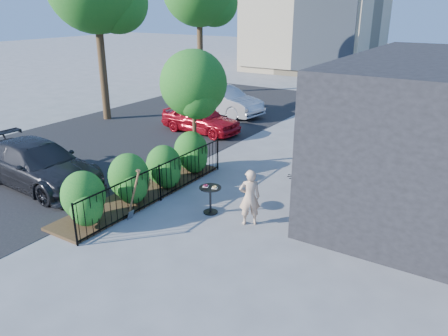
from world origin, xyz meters
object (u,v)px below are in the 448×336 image
Objects in this scene: cafe_table at (210,195)px; woman at (250,197)px; car_red at (201,118)px; car_darkgrey at (38,164)px; patio_tree at (194,88)px; car_silver at (223,100)px; shovel at (133,197)px.

cafe_table is 1.22m from woman.
car_red reaches higher than cafe_table.
car_darkgrey reaches higher than cafe_table.
patio_tree reaches higher than car_red.
car_darkgrey is (-3.18, -3.88, -2.07)m from patio_tree.
car_silver reaches higher than cafe_table.
shovel is 12.02m from car_silver.
car_silver is 0.93× the size of car_darkgrey.
woman is 8.78m from car_red.
woman is 12.00m from car_silver.
shovel reaches higher than car_darkgrey.
car_darkgrey is (-4.16, 0.20, 0.03)m from shovel.
cafe_table is 0.18× the size of car_silver.
car_darkgrey reaches higher than car_red.
patio_tree is 2.65× the size of woman.
shovel is 0.34× the size of car_silver.
shovel is 8.55m from car_red.
cafe_table is at bearing 45.92° from shovel.
cafe_table is 0.54× the size of woman.
woman is at bearing -76.82° from car_darkgrey.
car_darkgrey is at bearing -170.37° from car_silver.
cafe_table is at bearing -74.63° from car_darkgrey.
car_red is 0.77× the size of car_darkgrey.
car_silver is (-7.04, 9.72, -0.02)m from woman.
patio_tree is 4.93× the size of cafe_table.
patio_tree reaches higher than car_silver.
shovel is 0.32× the size of car_darkgrey.
shovel is (-2.61, -1.45, -0.08)m from woman.
car_red is at bearing 123.22° from patio_tree.
patio_tree is 4.70m from shovel.
woman is at bearing 0.02° from cafe_table.
patio_tree is at bearing 132.17° from cafe_table.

